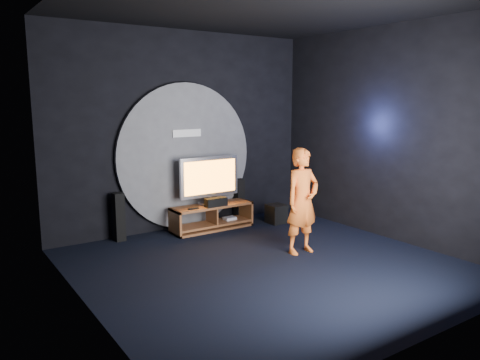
% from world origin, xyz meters
% --- Properties ---
extents(floor, '(5.00, 5.00, 0.00)m').
position_xyz_m(floor, '(0.00, 0.00, 0.00)').
color(floor, black).
rests_on(floor, ground).
extents(back_wall, '(5.00, 0.04, 3.50)m').
position_xyz_m(back_wall, '(0.00, 2.50, 1.75)').
color(back_wall, black).
rests_on(back_wall, ground).
extents(front_wall, '(5.00, 0.04, 3.50)m').
position_xyz_m(front_wall, '(0.00, -2.50, 1.75)').
color(front_wall, black).
rests_on(front_wall, ground).
extents(left_wall, '(0.04, 5.00, 3.50)m').
position_xyz_m(left_wall, '(-2.50, 0.00, 1.75)').
color(left_wall, black).
rests_on(left_wall, ground).
extents(right_wall, '(0.04, 5.00, 3.50)m').
position_xyz_m(right_wall, '(2.50, 0.00, 1.75)').
color(right_wall, black).
rests_on(right_wall, ground).
extents(ceiling, '(5.00, 5.00, 0.01)m').
position_xyz_m(ceiling, '(0.00, 0.00, 3.50)').
color(ceiling, black).
rests_on(ceiling, back_wall).
extents(wall_disc_panel, '(2.60, 0.11, 2.60)m').
position_xyz_m(wall_disc_panel, '(0.00, 2.44, 1.30)').
color(wall_disc_panel, '#515156').
rests_on(wall_disc_panel, ground).
extents(media_console, '(1.51, 0.45, 0.45)m').
position_xyz_m(media_console, '(0.30, 2.05, 0.19)').
color(media_console, brown).
rests_on(media_console, ground).
extents(tv, '(1.16, 0.22, 0.86)m').
position_xyz_m(tv, '(0.30, 2.12, 0.92)').
color(tv, '#B2B2B9').
rests_on(tv, media_console).
extents(center_speaker, '(0.40, 0.15, 0.15)m').
position_xyz_m(center_speaker, '(0.30, 1.91, 0.53)').
color(center_speaker, black).
rests_on(center_speaker, media_console).
extents(remote, '(0.18, 0.05, 0.02)m').
position_xyz_m(remote, '(-0.14, 1.93, 0.46)').
color(remote, black).
rests_on(remote, media_console).
extents(tower_speaker_left, '(0.16, 0.18, 0.80)m').
position_xyz_m(tower_speaker_left, '(-1.32, 2.32, 0.40)').
color(tower_speaker_left, black).
rests_on(tower_speaker_left, ground).
extents(tower_speaker_right, '(0.16, 0.18, 0.80)m').
position_xyz_m(tower_speaker_right, '(1.08, 2.33, 0.40)').
color(tower_speaker_right, black).
rests_on(tower_speaker_right, ground).
extents(subwoofer, '(0.32, 0.32, 0.35)m').
position_xyz_m(subwoofer, '(1.53, 1.74, 0.18)').
color(subwoofer, black).
rests_on(subwoofer, ground).
extents(player, '(0.58, 0.38, 1.60)m').
position_xyz_m(player, '(0.77, 0.18, 0.80)').
color(player, orange).
rests_on(player, ground).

